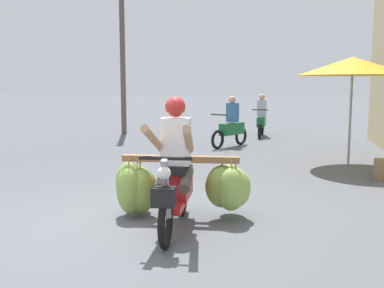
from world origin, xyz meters
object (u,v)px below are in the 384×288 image
at_px(utility_pole, 122,37).
at_px(market_umbrella_near_shop, 353,66).
at_px(motorbike_distant_ahead_left, 231,126).
at_px(motorbike_distant_ahead_right, 261,120).
at_px(motorbike_main_loaded, 180,183).

bearing_deg(utility_pole, market_umbrella_near_shop, -35.92).
relative_size(motorbike_distant_ahead_left, motorbike_distant_ahead_right, 0.90).
height_order(motorbike_distant_ahead_left, motorbike_distant_ahead_right, same).
xyz_separation_m(motorbike_main_loaded, motorbike_distant_ahead_left, (-0.15, 6.80, 0.09)).
distance_m(motorbike_distant_ahead_right, market_umbrella_near_shop, 5.59).
bearing_deg(motorbike_distant_ahead_left, market_umbrella_near_shop, -40.54).
distance_m(motorbike_distant_ahead_left, utility_pole, 5.58).
height_order(motorbike_main_loaded, market_umbrella_near_shop, market_umbrella_near_shop).
distance_m(motorbike_distant_ahead_right, utility_pole, 5.52).
xyz_separation_m(motorbike_main_loaded, market_umbrella_near_shop, (2.62, 4.43, 1.61)).
distance_m(motorbike_distant_ahead_left, motorbike_distant_ahead_right, 2.68).
xyz_separation_m(motorbike_distant_ahead_left, market_umbrella_near_shop, (2.77, -2.37, 1.52)).
bearing_deg(motorbike_distant_ahead_right, motorbike_distant_ahead_left, -104.80).
distance_m(motorbike_main_loaded, utility_pole, 10.70).
relative_size(motorbike_main_loaded, market_umbrella_near_shop, 0.81).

